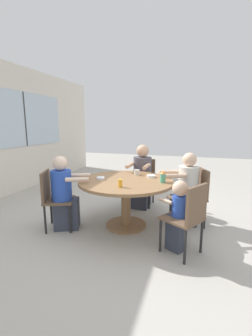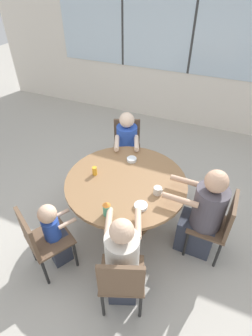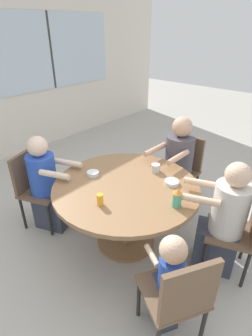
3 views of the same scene
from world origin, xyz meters
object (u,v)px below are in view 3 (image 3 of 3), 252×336
sippy_cup (177,198)px  chair_for_woman_green_shirt (34,183)px  juice_glass (100,200)px  chair_for_toddler (180,295)px  coffee_mug (156,168)px  bowl_white_shallow (172,182)px  bowl_cereal (93,173)px  chair_for_man_teal_shirt (184,164)px  person_woman_green_shirt (47,188)px  person_man_blue_shirt (222,224)px  person_man_teal_shirt (176,169)px  person_toddler (168,283)px  chair_for_man_blue_shirt (243,227)px

sippy_cup → chair_for_woman_green_shirt: bearing=106.0°
chair_for_woman_green_shirt → juice_glass: (0.03, -1.02, 0.25)m
chair_for_woman_green_shirt → chair_for_toddler: size_ratio=1.00×
coffee_mug → bowl_white_shallow: coffee_mug is taller
juice_glass → bowl_cereal: (0.29, 0.41, -0.03)m
chair_for_woman_green_shirt → juice_glass: bearing=69.4°
chair_for_man_teal_shirt → sippy_cup: (-1.03, -0.51, 0.28)m
chair_for_man_teal_shirt → person_woman_green_shirt: 1.64m
juice_glass → bowl_white_shallow: (0.67, -0.27, -0.03)m
person_woman_green_shirt → juice_glass: 0.91m
chair_for_toddler → sippy_cup: size_ratio=5.12×
person_man_blue_shirt → person_man_teal_shirt: person_man_teal_shirt is taller
chair_for_toddler → coffee_mug: 1.28m
coffee_mug → bowl_cereal: 0.64m
coffee_mug → bowl_cereal: bearing=137.8°
person_man_teal_shirt → person_toddler: size_ratio=1.31×
juice_glass → bowl_white_shallow: 0.72m
chair_for_man_teal_shirt → coffee_mug: bearing=94.5°
bowl_white_shallow → person_woman_green_shirt: bearing=119.3°
bowl_cereal → person_man_blue_shirt: bearing=-71.4°
chair_for_woman_green_shirt → chair_for_man_teal_shirt: size_ratio=1.00×
sippy_cup → bowl_white_shallow: sippy_cup is taller
person_toddler → sippy_cup: size_ratio=5.20×
person_woman_green_shirt → sippy_cup: 1.44m
coffee_mug → bowl_white_shallow: (-0.09, -0.25, -0.02)m
person_man_blue_shirt → person_toddler: 0.78m
chair_for_man_blue_shirt → bowl_cereal: size_ratio=7.18×
sippy_cup → juice_glass: size_ratio=1.66×
chair_for_man_teal_shirt → chair_for_toddler: same height
person_woman_green_shirt → coffee_mug: (0.73, -0.89, 0.26)m
coffee_mug → bowl_cereal: size_ratio=0.79×
juice_glass → bowl_cereal: 0.50m
chair_for_toddler → coffee_mug: (0.92, 0.86, 0.24)m
juice_glass → chair_for_woman_green_shirt: bearing=91.9°
chair_for_man_teal_shirt → person_man_blue_shirt: size_ratio=0.78×
chair_for_man_blue_shirt → sippy_cup: 0.65m
bowl_white_shallow → bowl_cereal: size_ratio=1.13×
chair_for_man_teal_shirt → person_man_blue_shirt: 1.10m
person_woman_green_shirt → bowl_cereal: (0.26, -0.46, 0.24)m
person_man_blue_shirt → person_man_teal_shirt: 1.00m
chair_for_toddler → person_toddler: (0.08, 0.13, -0.07)m
chair_for_man_teal_shirt → person_toddler: (-1.51, -0.77, -0.07)m
chair_for_woman_green_shirt → person_toddler: bearing=66.0°
person_man_blue_shirt → sippy_cup: bearing=113.1°
chair_for_man_blue_shirt → bowl_white_shallow: bearing=76.2°
person_toddler → coffee_mug: 1.15m
chair_for_toddler → person_man_blue_shirt: 0.86m
person_toddler → coffee_mug: size_ratio=9.22×
person_man_blue_shirt → person_man_teal_shirt: bearing=34.0°
chair_for_woman_green_shirt → bowl_cereal: (0.32, -0.61, 0.22)m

